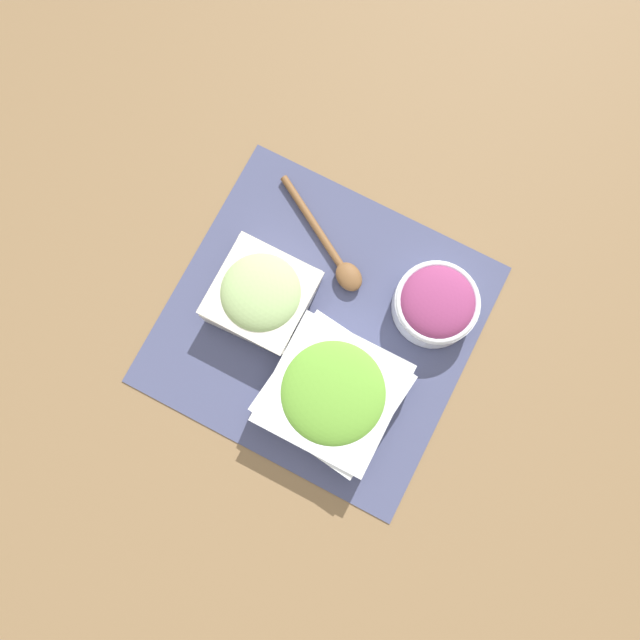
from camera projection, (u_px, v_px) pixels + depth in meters
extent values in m
plane|color=olive|center=(320.00, 324.00, 0.97)|extent=(3.00, 3.00, 0.00)
cube|color=#474C70|center=(320.00, 324.00, 0.97)|extent=(0.46, 0.44, 0.00)
cube|color=silver|center=(262.00, 296.00, 0.95)|extent=(0.14, 0.14, 0.05)
cube|color=silver|center=(261.00, 293.00, 0.93)|extent=(0.14, 0.14, 0.00)
ellipsoid|color=#A8CC7F|center=(261.00, 293.00, 0.93)|extent=(0.12, 0.12, 0.05)
cylinder|color=silver|center=(435.00, 305.00, 0.95)|extent=(0.13, 0.13, 0.04)
torus|color=silver|center=(438.00, 302.00, 0.93)|extent=(0.13, 0.13, 0.01)
ellipsoid|color=#93386B|center=(438.00, 302.00, 0.93)|extent=(0.11, 0.11, 0.04)
cube|color=white|center=(333.00, 394.00, 0.92)|extent=(0.20, 0.20, 0.05)
cube|color=white|center=(333.00, 393.00, 0.90)|extent=(0.18, 0.18, 0.00)
ellipsoid|color=#6BAD38|center=(333.00, 393.00, 0.90)|extent=(0.16, 0.16, 0.04)
cylinder|color=brown|center=(314.00, 224.00, 0.99)|extent=(0.17, 0.10, 0.01)
ellipsoid|color=brown|center=(349.00, 277.00, 0.97)|extent=(0.06, 0.06, 0.02)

